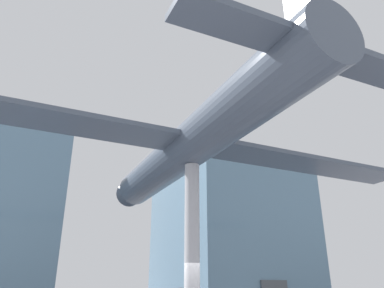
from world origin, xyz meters
The scene contains 3 objects.
glass_pavilion_right centered at (8.38, 15.37, 5.35)m, with size 8.55×13.96×11.29m.
support_pylon_central centered at (0.00, 0.00, 3.01)m, with size 0.53×0.53×6.01m.
suspended_airplane centered at (-0.02, 0.19, 6.88)m, with size 21.61×16.38×3.34m.
Camera 1 is at (-4.61, -12.46, 1.55)m, focal length 35.00 mm.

